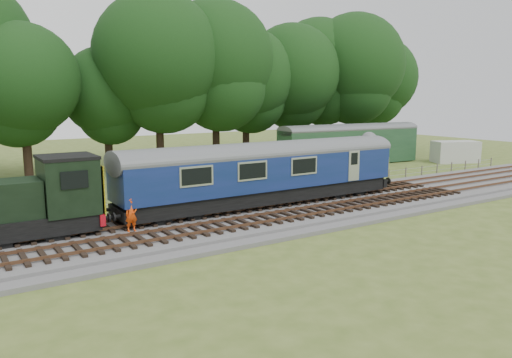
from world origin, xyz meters
TOP-DOWN VIEW (x-y plane):
  - ground at (0.00, 0.00)m, footprint 120.00×120.00m
  - ballast at (0.00, 0.00)m, footprint 70.00×7.00m
  - track_north at (0.00, 1.40)m, footprint 67.20×2.40m
  - track_south at (0.00, -1.60)m, footprint 67.20×2.40m
  - fence at (0.00, 4.50)m, footprint 64.00×0.12m
  - tree_line at (0.00, 22.00)m, footprint 70.00×8.00m
  - dmu_railcar at (3.93, 1.40)m, footprint 18.05×2.86m
  - shunter_loco at (-9.99, 1.40)m, footprint 8.91×2.60m
  - worker at (-4.74, 0.08)m, footprint 0.64×0.46m
  - parked_coach at (22.44, 13.69)m, footprint 15.70×3.85m
  - shed at (20.37, 16.03)m, footprint 4.12×4.12m
  - caravan at (32.74, 8.97)m, footprint 4.99×3.81m

SIDE VIEW (x-z plane):
  - ground at x=0.00m, z-range 0.00..0.00m
  - fence at x=0.00m, z-range -0.50..0.50m
  - tree_line at x=0.00m, z-range -9.00..9.00m
  - ballast at x=0.00m, z-range 0.00..0.35m
  - track_north at x=0.00m, z-range 0.31..0.52m
  - track_south at x=0.00m, z-range 0.31..0.52m
  - caravan at x=32.74m, z-range 0.00..2.20m
  - worker at x=-4.74m, z-range 0.35..2.02m
  - shed at x=20.37m, z-range 0.02..3.00m
  - shunter_loco at x=-9.99m, z-range 0.29..3.66m
  - parked_coach at x=22.44m, z-range 0.24..4.22m
  - dmu_railcar at x=3.93m, z-range 0.67..4.54m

